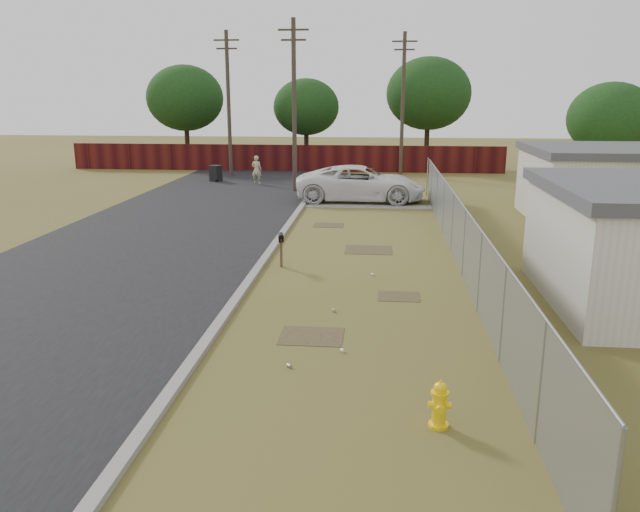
# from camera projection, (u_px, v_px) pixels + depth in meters

# --- Properties ---
(ground) EXTENTS (120.00, 120.00, 0.00)m
(ground) POSITION_uv_depth(u_px,v_px,m) (356.00, 274.00, 18.53)
(ground) COLOR brown
(ground) RESTS_ON ground
(street) EXTENTS (15.10, 60.00, 0.12)m
(street) POSITION_uv_depth(u_px,v_px,m) (207.00, 218.00, 26.90)
(street) COLOR black
(street) RESTS_ON ground
(chainlink_fence) EXTENTS (0.10, 27.06, 2.02)m
(chainlink_fence) POSITION_uv_depth(u_px,v_px,m) (460.00, 243.00, 19.03)
(chainlink_fence) COLOR gray
(chainlink_fence) RESTS_ON ground
(privacy_fence) EXTENTS (30.00, 0.12, 1.80)m
(privacy_fence) POSITION_uv_depth(u_px,v_px,m) (284.00, 158.00, 42.93)
(privacy_fence) COLOR #49130F
(privacy_fence) RESTS_ON ground
(utility_poles) EXTENTS (12.60, 8.24, 9.00)m
(utility_poles) POSITION_uv_depth(u_px,v_px,m) (310.00, 102.00, 37.58)
(utility_poles) COLOR #44362D
(utility_poles) RESTS_ON ground
(horizon_trees) EXTENTS (33.32, 31.94, 7.78)m
(horizon_trees) POSITION_uv_depth(u_px,v_px,m) (385.00, 103.00, 39.97)
(horizon_trees) COLOR #2E2214
(horizon_trees) RESTS_ON ground
(fire_hydrant) EXTENTS (0.37, 0.36, 0.81)m
(fire_hydrant) POSITION_uv_depth(u_px,v_px,m) (439.00, 405.00, 9.96)
(fire_hydrant) COLOR yellow
(fire_hydrant) RESTS_ON ground
(mailbox) EXTENTS (0.23, 0.46, 1.06)m
(mailbox) POSITION_uv_depth(u_px,v_px,m) (281.00, 241.00, 19.12)
(mailbox) COLOR brown
(mailbox) RESTS_ON ground
(pickup_truck) EXTENTS (6.35, 2.94, 1.76)m
(pickup_truck) POSITION_uv_depth(u_px,v_px,m) (361.00, 183.00, 30.91)
(pickup_truck) COLOR white
(pickup_truck) RESTS_ON ground
(pedestrian) EXTENTS (0.68, 0.51, 1.68)m
(pedestrian) POSITION_uv_depth(u_px,v_px,m) (257.00, 170.00, 36.72)
(pedestrian) COLOR #BBAD89
(pedestrian) RESTS_ON ground
(trash_bin) EXTENTS (0.83, 0.89, 0.97)m
(trash_bin) POSITION_uv_depth(u_px,v_px,m) (216.00, 173.00, 37.99)
(trash_bin) COLOR black
(trash_bin) RESTS_ON ground
(scattered_litter) EXTENTS (1.67, 6.66, 0.07)m
(scattered_litter) POSITION_uv_depth(u_px,v_px,m) (339.00, 319.00, 14.72)
(scattered_litter) COLOR silver
(scattered_litter) RESTS_ON ground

